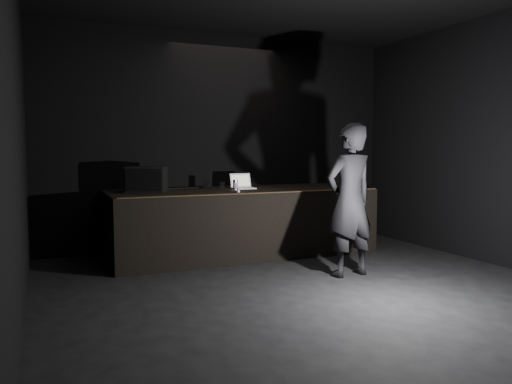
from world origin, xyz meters
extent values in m
plane|color=black|center=(0.00, 0.00, 0.00)|extent=(7.00, 7.00, 0.00)
cube|color=black|center=(0.00, 3.50, 1.75)|extent=(6.00, 0.10, 3.50)
cube|color=black|center=(-3.00, 0.00, 1.75)|extent=(0.10, 7.00, 3.50)
cube|color=black|center=(0.00, 2.73, 0.50)|extent=(4.00, 1.50, 1.00)
cube|color=brown|center=(0.00, 2.02, 1.01)|extent=(3.92, 0.10, 0.01)
cube|color=black|center=(-1.41, 2.85, 1.18)|extent=(0.66, 0.58, 0.37)
cube|color=black|center=(-1.49, 2.67, 1.18)|extent=(0.47, 0.23, 0.31)
cylinder|color=black|center=(-0.73, 3.17, 1.01)|extent=(0.94, 0.35, 0.02)
cube|color=white|center=(0.08, 2.80, 1.01)|extent=(0.34, 0.24, 0.02)
cube|color=silver|center=(0.08, 2.80, 1.02)|extent=(0.29, 0.14, 0.00)
cube|color=white|center=(0.09, 2.96, 1.12)|extent=(0.34, 0.07, 0.22)
cube|color=#D8753F|center=(0.09, 2.95, 1.12)|extent=(0.30, 0.05, 0.18)
cylinder|color=silver|center=(-0.21, 2.40, 1.09)|extent=(0.07, 0.07, 0.17)
cylinder|color=navy|center=(-0.21, 2.40, 1.09)|extent=(0.07, 0.07, 0.08)
cylinder|color=#B61032|center=(-0.21, 2.40, 1.05)|extent=(0.07, 0.07, 0.01)
cylinder|color=white|center=(-0.20, 3.01, 1.05)|extent=(0.08, 0.08, 0.10)
cube|color=white|center=(-0.24, 2.30, 1.01)|extent=(0.07, 0.16, 0.03)
imported|color=black|center=(0.78, 0.92, 0.97)|extent=(0.76, 0.54, 1.95)
camera|label=1|loc=(-2.79, -4.40, 1.63)|focal=35.00mm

